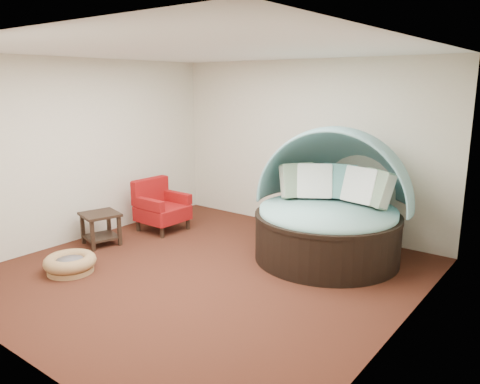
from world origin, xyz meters
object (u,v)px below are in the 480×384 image
Objects in this scene: canopy_daybed at (331,198)px; red_armchair at (160,207)px; pet_basket at (70,263)px; side_table at (101,224)px.

canopy_daybed reaches higher than red_armchair.
side_table is at bearing 122.34° from pet_basket.
side_table reaches higher than pet_basket.
red_armchair is 1.09m from side_table.
canopy_daybed is 2.81× the size of red_armchair.
pet_basket is at bearing -77.39° from red_armchair.
canopy_daybed reaches higher than pet_basket.
canopy_daybed is 3.62m from pet_basket.
red_armchair is at bearing 81.38° from side_table.
pet_basket is 0.89× the size of red_armchair.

